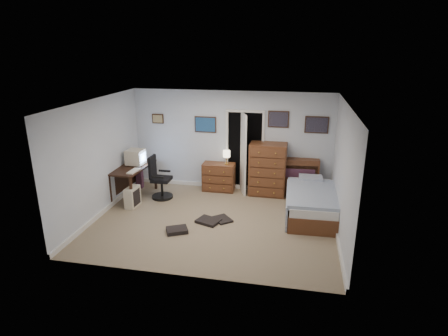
{
  "coord_description": "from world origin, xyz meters",
  "views": [
    {
      "loc": [
        1.6,
        -6.96,
        3.54
      ],
      "look_at": [
        0.16,
        0.3,
        1.1
      ],
      "focal_mm": 30.0,
      "sensor_mm": 36.0,
      "label": 1
    }
  ],
  "objects_px": {
    "low_dresser": "(219,177)",
    "bed": "(311,202)",
    "computer_desk": "(130,173)",
    "office_chair": "(159,182)",
    "tall_dresser": "(268,169)"
  },
  "relations": [
    {
      "from": "low_dresser",
      "to": "bed",
      "type": "xyz_separation_m",
      "value": [
        2.26,
        -1.05,
        -0.05
      ]
    },
    {
      "from": "computer_desk",
      "to": "low_dresser",
      "type": "height_order",
      "value": "computer_desk"
    },
    {
      "from": "bed",
      "to": "low_dresser",
      "type": "bearing_deg",
      "value": 153.74
    },
    {
      "from": "office_chair",
      "to": "bed",
      "type": "xyz_separation_m",
      "value": [
        3.56,
        -0.29,
        -0.1
      ]
    },
    {
      "from": "low_dresser",
      "to": "tall_dresser",
      "type": "height_order",
      "value": "tall_dresser"
    },
    {
      "from": "computer_desk",
      "to": "tall_dresser",
      "type": "relative_size",
      "value": 1.07
    },
    {
      "from": "low_dresser",
      "to": "office_chair",
      "type": "bearing_deg",
      "value": -149.76
    },
    {
      "from": "tall_dresser",
      "to": "bed",
      "type": "distance_m",
      "value": 1.49
    },
    {
      "from": "low_dresser",
      "to": "bed",
      "type": "distance_m",
      "value": 2.49
    },
    {
      "from": "computer_desk",
      "to": "office_chair",
      "type": "distance_m",
      "value": 0.75
    },
    {
      "from": "computer_desk",
      "to": "office_chair",
      "type": "xyz_separation_m",
      "value": [
        0.72,
        0.06,
        -0.2
      ]
    },
    {
      "from": "tall_dresser",
      "to": "bed",
      "type": "relative_size",
      "value": 0.66
    },
    {
      "from": "tall_dresser",
      "to": "bed",
      "type": "xyz_separation_m",
      "value": [
        1.03,
        -1.02,
        -0.35
      ]
    },
    {
      "from": "computer_desk",
      "to": "low_dresser",
      "type": "relative_size",
      "value": 1.73
    },
    {
      "from": "office_chair",
      "to": "tall_dresser",
      "type": "bearing_deg",
      "value": 16.08
    }
  ]
}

